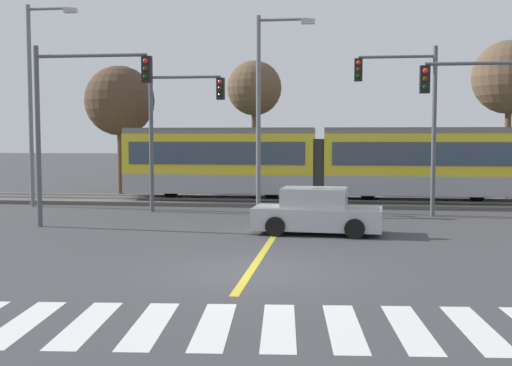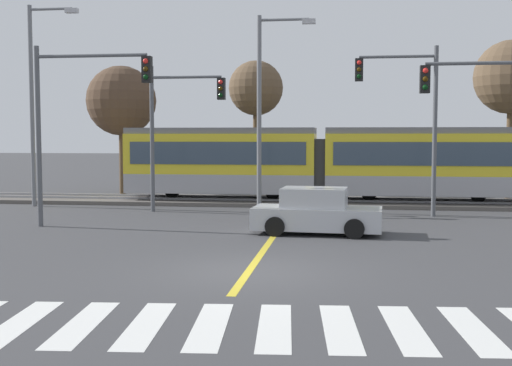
% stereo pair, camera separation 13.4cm
% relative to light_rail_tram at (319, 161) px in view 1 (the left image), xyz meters
% --- Properties ---
extents(ground_plane, '(200.00, 200.00, 0.00)m').
position_rel_light_rail_tram_xyz_m(ground_plane, '(-1.12, -15.50, -2.05)').
color(ground_plane, '#3D3D3F').
extents(track_bed, '(120.00, 4.00, 0.18)m').
position_rel_light_rail_tram_xyz_m(track_bed, '(-1.12, 0.01, -1.96)').
color(track_bed, '#56514C').
rests_on(track_bed, ground).
extents(rail_near, '(120.00, 0.08, 0.10)m').
position_rel_light_rail_tram_xyz_m(rail_near, '(-1.12, -0.71, -1.82)').
color(rail_near, '#939399').
rests_on(rail_near, track_bed).
extents(rail_far, '(120.00, 0.08, 0.10)m').
position_rel_light_rail_tram_xyz_m(rail_far, '(-1.12, 0.73, -1.82)').
color(rail_far, '#939399').
rests_on(rail_far, track_bed).
extents(light_rail_tram, '(18.50, 2.64, 3.43)m').
position_rel_light_rail_tram_xyz_m(light_rail_tram, '(0.00, 0.00, 0.00)').
color(light_rail_tram, '#9E9EA3').
rests_on(light_rail_tram, track_bed).
extents(crosswalk_stripe_2, '(0.80, 2.84, 0.01)m').
position_rel_light_rail_tram_xyz_m(crosswalk_stripe_2, '(-4.41, -20.19, -2.04)').
color(crosswalk_stripe_2, silver).
rests_on(crosswalk_stripe_2, ground).
extents(crosswalk_stripe_3, '(0.80, 2.84, 0.01)m').
position_rel_light_rail_tram_xyz_m(crosswalk_stripe_3, '(-3.31, -20.10, -2.04)').
color(crosswalk_stripe_3, silver).
rests_on(crosswalk_stripe_3, ground).
extents(crosswalk_stripe_4, '(0.80, 2.84, 0.01)m').
position_rel_light_rail_tram_xyz_m(crosswalk_stripe_4, '(-2.22, -20.00, -2.04)').
color(crosswalk_stripe_4, silver).
rests_on(crosswalk_stripe_4, ground).
extents(crosswalk_stripe_5, '(0.80, 2.84, 0.01)m').
position_rel_light_rail_tram_xyz_m(crosswalk_stripe_5, '(-1.12, -19.90, -2.04)').
color(crosswalk_stripe_5, silver).
rests_on(crosswalk_stripe_5, ground).
extents(crosswalk_stripe_6, '(0.80, 2.84, 0.01)m').
position_rel_light_rail_tram_xyz_m(crosswalk_stripe_6, '(-0.02, -19.81, -2.04)').
color(crosswalk_stripe_6, silver).
rests_on(crosswalk_stripe_6, ground).
extents(crosswalk_stripe_7, '(0.80, 2.84, 0.01)m').
position_rel_light_rail_tram_xyz_m(crosswalk_stripe_7, '(1.07, -19.71, -2.04)').
color(crosswalk_stripe_7, silver).
rests_on(crosswalk_stripe_7, ground).
extents(crosswalk_stripe_8, '(0.80, 2.84, 0.01)m').
position_rel_light_rail_tram_xyz_m(crosswalk_stripe_8, '(2.17, -19.62, -2.04)').
color(crosswalk_stripe_8, silver).
rests_on(crosswalk_stripe_8, ground).
extents(crosswalk_stripe_9, '(0.80, 2.84, 0.01)m').
position_rel_light_rail_tram_xyz_m(crosswalk_stripe_9, '(3.26, -19.52, -2.04)').
color(crosswalk_stripe_9, silver).
rests_on(crosswalk_stripe_9, ground).
extents(lane_centre_line, '(0.20, 15.91, 0.01)m').
position_rel_light_rail_tram_xyz_m(lane_centre_line, '(-1.12, -9.95, -2.05)').
color(lane_centre_line, gold).
rests_on(lane_centre_line, ground).
extents(sedan_crossing, '(4.30, 2.13, 1.52)m').
position_rel_light_rail_tram_xyz_m(sedan_crossing, '(0.22, -9.32, -1.35)').
color(sedan_crossing, '#B7BABF').
rests_on(sedan_crossing, ground).
extents(traffic_light_far_right, '(3.25, 0.38, 6.77)m').
position_rel_light_rail_tram_xyz_m(traffic_light_far_right, '(3.66, -4.13, 2.37)').
color(traffic_light_far_right, '#515459').
rests_on(traffic_light_far_right, ground).
extents(traffic_light_mid_right, '(4.25, 0.38, 5.92)m').
position_rel_light_rail_tram_xyz_m(traffic_light_mid_right, '(6.24, -8.63, 1.94)').
color(traffic_light_mid_right, '#515459').
rests_on(traffic_light_mid_right, ground).
extents(traffic_light_far_left, '(3.25, 0.38, 6.16)m').
position_rel_light_rail_tram_xyz_m(traffic_light_far_left, '(-5.94, -3.98, 1.97)').
color(traffic_light_far_left, '#515459').
rests_on(traffic_light_far_left, ground).
extents(traffic_light_mid_left, '(4.25, 0.38, 6.37)m').
position_rel_light_rail_tram_xyz_m(traffic_light_mid_left, '(-8.21, -8.95, 2.21)').
color(traffic_light_mid_left, '#515459').
rests_on(traffic_light_mid_left, ground).
extents(street_lamp_west, '(2.38, 0.28, 9.10)m').
position_rel_light_rail_tram_xyz_m(street_lamp_west, '(-12.79, -2.73, 3.11)').
color(street_lamp_west, slate).
rests_on(street_lamp_west, ground).
extents(street_lamp_centre, '(2.49, 0.28, 8.33)m').
position_rel_light_rail_tram_xyz_m(street_lamp_centre, '(-2.28, -2.98, 2.73)').
color(street_lamp_centre, slate).
rests_on(street_lamp_centre, ground).
extents(bare_tree_far_west, '(3.85, 3.85, 7.09)m').
position_rel_light_rail_tram_xyz_m(bare_tree_far_west, '(-11.16, 3.95, 3.10)').
color(bare_tree_far_west, brown).
rests_on(bare_tree_far_west, ground).
extents(bare_tree_west, '(3.09, 3.09, 7.47)m').
position_rel_light_rail_tram_xyz_m(bare_tree_west, '(-3.88, 5.74, 3.82)').
color(bare_tree_west, brown).
rests_on(bare_tree_west, ground).
extents(bare_tree_east, '(3.77, 3.77, 8.12)m').
position_rel_light_rail_tram_xyz_m(bare_tree_east, '(9.53, 4.17, 4.15)').
color(bare_tree_east, brown).
rests_on(bare_tree_east, ground).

